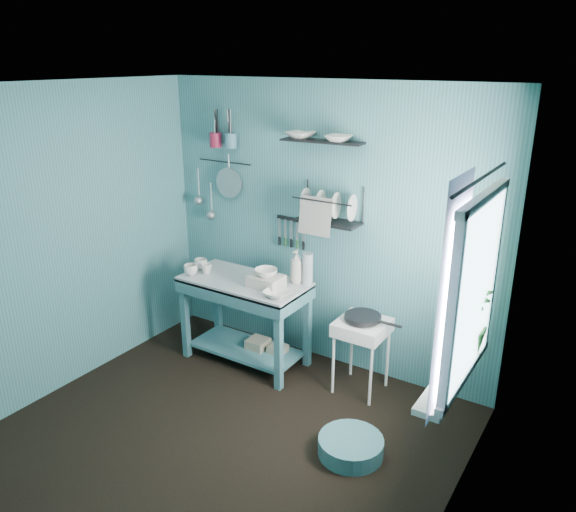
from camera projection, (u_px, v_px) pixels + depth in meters
The scene contains 35 objects.
floor at pixel (220, 441), 4.12m from camera, with size 3.20×3.20×0.00m, color black.
ceiling at pixel (203, 86), 3.28m from camera, with size 3.20×3.20×0.00m, color silver.
wall_back at pixel (323, 229), 4.89m from camera, with size 3.20×3.20×0.00m, color teal.
wall_left at pixel (59, 243), 4.51m from camera, with size 3.00×3.00×0.00m, color teal.
wall_right at pixel (453, 348), 2.89m from camera, with size 3.00×3.00×0.00m, color teal.
work_counter at pixel (245, 321), 5.09m from camera, with size 1.13×0.57×0.80m, color #396D77.
mug_left at pixel (191, 270), 5.05m from camera, with size 0.12×0.12×0.10m, color silver.
mug_mid at pixel (206, 269), 5.08m from camera, with size 0.10×0.10×0.09m, color silver.
mug_right at pixel (201, 264), 5.19m from camera, with size 0.12×0.12×0.10m, color silver.
wash_tub at pixel (266, 281), 4.79m from camera, with size 0.28×0.22×0.10m, color beige.
tub_bowl at pixel (266, 272), 4.77m from camera, with size 0.20×0.20×0.06m, color silver.
soap_bottle at pixel (297, 266), 4.85m from camera, with size 0.12×0.12×0.30m, color beige.
water_bottle at pixel (308, 269), 4.82m from camera, with size 0.09×0.09×0.28m, color #A3AFB6.
counter_bowl at pixel (277, 294), 4.60m from camera, with size 0.22×0.22×0.05m, color silver.
hotplate_stand at pixel (361, 356), 4.66m from camera, with size 0.40×0.40×0.64m, color white.
frying_pan at pixel (363, 317), 4.54m from camera, with size 0.30×0.30×0.04m, color black.
knife_strip at pixel (292, 219), 5.00m from camera, with size 0.32×0.02×0.03m, color black.
dish_rack at pixel (328, 204), 4.64m from camera, with size 0.55×0.24×0.32m, color black.
upper_shelf at pixel (322, 141), 4.54m from camera, with size 0.70×0.18×0.01m, color black.
shelf_bowl_left at pixel (301, 129), 4.61m from camera, with size 0.23×0.23×0.06m, color silver.
shelf_bowl_right at pixel (338, 143), 4.46m from camera, with size 0.21×0.21×0.05m, color silver.
utensil_cup_magenta at pixel (216, 140), 5.15m from camera, with size 0.11×0.11×0.13m, color #9D1D3C.
utensil_cup_teal at pixel (231, 141), 5.06m from camera, with size 0.11×0.11×0.13m, color teal.
colander at pixel (229, 183), 5.25m from camera, with size 0.28×0.28×0.03m, color #A5A7AD.
ladle_outer at pixel (199, 183), 5.47m from camera, with size 0.01×0.01×0.30m, color #A5A7AD.
ladle_inner at pixel (211, 198), 5.44m from camera, with size 0.01×0.01×0.30m, color #A5A7AD.
hook_rail at pixel (225, 162), 5.23m from camera, with size 0.01×0.01×0.60m, color black.
window_glass at pixel (477, 291), 3.20m from camera, with size 1.10×1.10×0.00m, color white.
windowsill at pixel (452, 377), 3.44m from camera, with size 0.16×0.95×0.04m, color white.
curtain at pixel (450, 299), 2.98m from camera, with size 1.35×1.35×0.00m, color white.
curtain_rod at pixel (482, 178), 3.00m from camera, with size 0.02×0.02×1.05m, color black.
potted_plant at pixel (466, 320), 3.57m from camera, with size 0.28×0.28×0.50m, color #2C6227.
storage_tin_large at pixel (258, 350), 5.17m from camera, with size 0.18×0.18×0.22m, color gray.
storage_tin_small at pixel (278, 355), 5.10m from camera, with size 0.15×0.15×0.20m, color gray.
floor_basin at pixel (351, 446), 3.96m from camera, with size 0.46×0.46×0.13m, color teal.
Camera 1 is at (2.26, -2.61, 2.67)m, focal length 35.00 mm.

